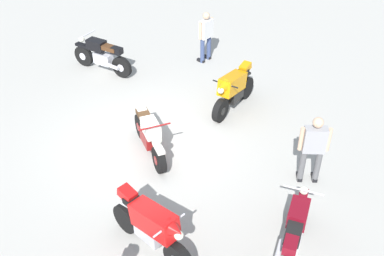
# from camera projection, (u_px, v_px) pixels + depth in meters

# --- Properties ---
(ground_plane) EXTENTS (40.00, 40.00, 0.00)m
(ground_plane) POSITION_uv_depth(u_px,v_px,m) (151.00, 141.00, 10.83)
(ground_plane) COLOR #ADAAA3
(motorcycle_black_cruiser) EXTENTS (1.65, 1.47, 1.09)m
(motorcycle_black_cruiser) POSITION_uv_depth(u_px,v_px,m) (102.00, 55.00, 13.36)
(motorcycle_black_cruiser) COLOR black
(motorcycle_black_cruiser) RESTS_ON ground
(motorcycle_cream_vintage) EXTENTS (1.96, 0.70, 1.07)m
(motorcycle_cream_vintage) POSITION_uv_depth(u_px,v_px,m) (149.00, 135.00, 10.21)
(motorcycle_cream_vintage) COLOR black
(motorcycle_cream_vintage) RESTS_ON ground
(motorcycle_maroon_cruiser) EXTENTS (1.71, 1.40, 1.09)m
(motorcycle_maroon_cruiser) POSITION_uv_depth(u_px,v_px,m) (294.00, 232.00, 7.87)
(motorcycle_maroon_cruiser) COLOR black
(motorcycle_maroon_cruiser) RESTS_ON ground
(motorcycle_red_sportbike) EXTENTS (1.82, 1.09, 1.14)m
(motorcycle_red_sportbike) POSITION_uv_depth(u_px,v_px,m) (151.00, 226.00, 7.88)
(motorcycle_red_sportbike) COLOR black
(motorcycle_red_sportbike) RESTS_ON ground
(motorcycle_orange_sportbike) EXTENTS (1.38, 1.63, 1.14)m
(motorcycle_orange_sportbike) POSITION_uv_depth(u_px,v_px,m) (233.00, 89.00, 11.65)
(motorcycle_orange_sportbike) COLOR black
(motorcycle_orange_sportbike) RESTS_ON ground
(person_in_white_shirt) EXTENTS (0.48, 0.58, 1.58)m
(person_in_white_shirt) POSITION_uv_depth(u_px,v_px,m) (206.00, 34.00, 13.70)
(person_in_white_shirt) COLOR #384772
(person_in_white_shirt) RESTS_ON ground
(person_in_gray_shirt) EXTENTS (0.44, 0.62, 1.63)m
(person_in_gray_shirt) POSITION_uv_depth(u_px,v_px,m) (313.00, 147.00, 9.17)
(person_in_gray_shirt) COLOR #59595B
(person_in_gray_shirt) RESTS_ON ground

